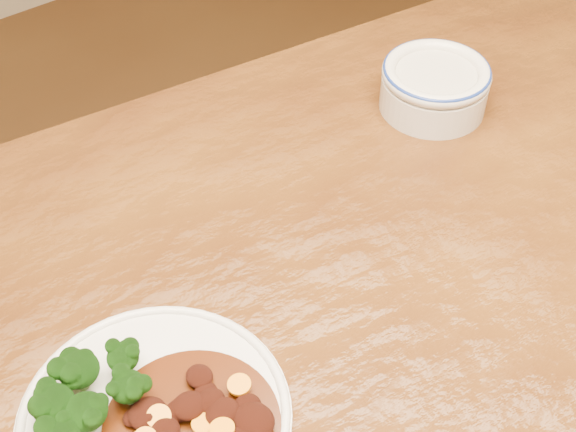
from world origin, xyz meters
TOP-DOWN VIEW (x-y plane):
  - dining_table at (0.00, 0.00)m, footprint 1.60×1.08m
  - dinner_plate at (-0.21, 0.04)m, footprint 0.24×0.24m
  - broccoli_florets at (-0.25, 0.08)m, footprint 0.11×0.08m
  - mince_stew at (-0.19, 0.00)m, footprint 0.15×0.15m
  - dip_bowl at (0.30, 0.21)m, footprint 0.13×0.13m

SIDE VIEW (x-z plane):
  - dining_table at x=0.00m, z-range 0.30..1.05m
  - dinner_plate at x=-0.21m, z-range 0.75..0.77m
  - mince_stew at x=-0.19m, z-range 0.76..0.78m
  - dip_bowl at x=0.30m, z-range 0.75..0.81m
  - broccoli_florets at x=-0.25m, z-range 0.76..0.81m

